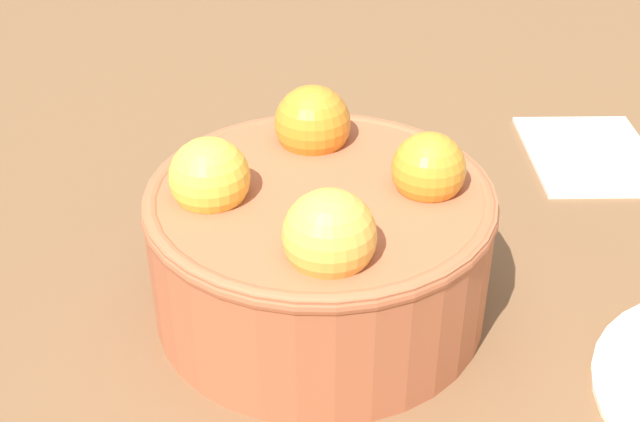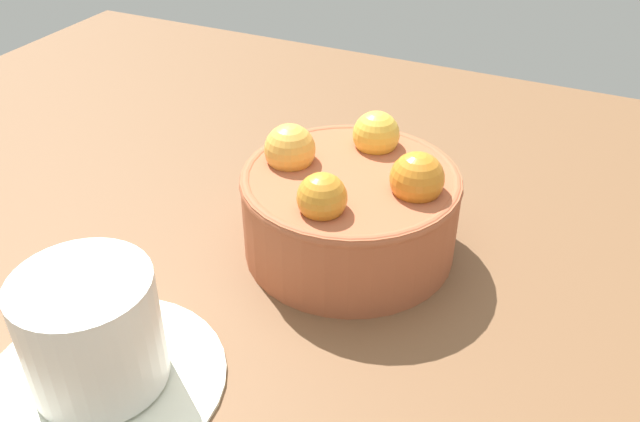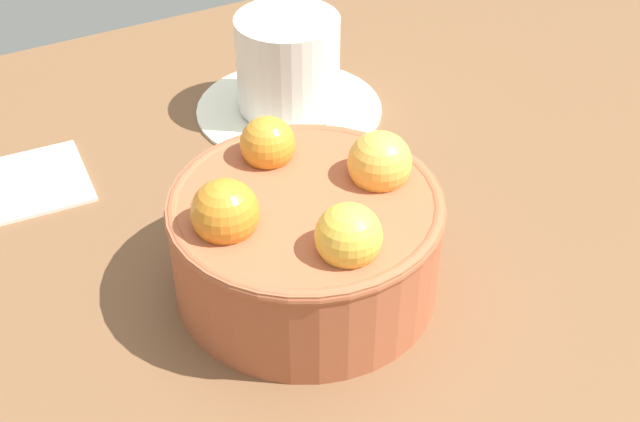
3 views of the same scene
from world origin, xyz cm
name	(u,v)px [view 2 (image 2 of 3)]	position (x,y,z in cm)	size (l,w,h in cm)	color
ground_plane	(348,265)	(0.00, 0.00, -1.79)	(118.35, 81.85, 3.57)	brown
terracotta_bowl	(350,205)	(0.00, -0.02, 4.27)	(16.98, 16.98, 9.99)	#AD5938
coffee_cup	(94,341)	(8.61, 19.65, 3.63)	(15.57, 15.57, 8.41)	white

